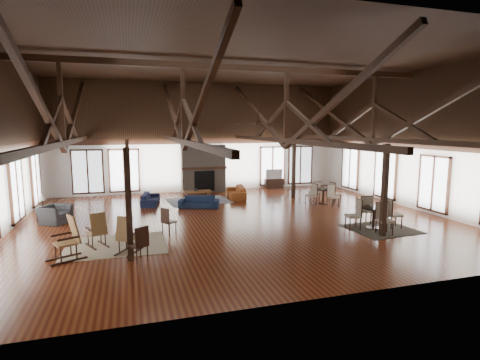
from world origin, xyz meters
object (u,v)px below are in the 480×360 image
object	(u,v)px
sofa_navy_front	(199,202)
tv_console	(274,183)
sofa_navy_left	(150,199)
armchair	(55,214)
sofa_orange	(236,192)
cafe_table_near	(374,214)
coffee_table	(198,192)
cafe_table_far	(323,193)

from	to	relation	value
sofa_navy_front	tv_console	xyz separation A→B (m)	(5.24, 4.15, 0.02)
sofa_navy_front	sofa_navy_left	size ratio (longest dim) A/B	0.99
sofa_navy_front	armchair	world-z (taller)	armchair
sofa_orange	cafe_table_near	size ratio (longest dim) A/B	0.97
armchair	tv_console	xyz separation A→B (m)	(10.91, 5.31, -0.05)
armchair	cafe_table_near	bearing A→B (deg)	-80.63
coffee_table	cafe_table_far	size ratio (longest dim) A/B	0.71
coffee_table	cafe_table_far	xyz separation A→B (m)	(5.59, -2.20, 0.03)
cafe_table_near	armchair	bearing A→B (deg)	159.80
coffee_table	tv_console	size ratio (longest dim) A/B	1.21
cafe_table_far	tv_console	xyz separation A→B (m)	(-0.55, 4.93, -0.21)
sofa_orange	coffee_table	xyz separation A→B (m)	(-2.05, -0.39, 0.16)
coffee_table	sofa_orange	bearing A→B (deg)	12.61
tv_console	cafe_table_near	bearing A→B (deg)	-89.52
sofa_navy_front	cafe_table_far	world-z (taller)	cafe_table_far
armchair	sofa_orange	bearing A→B (deg)	-39.91
armchair	tv_console	distance (m)	12.13
sofa_orange	tv_console	world-z (taller)	sofa_orange
armchair	cafe_table_far	xyz separation A→B (m)	(11.46, 0.38, 0.15)
armchair	cafe_table_near	world-z (taller)	cafe_table_near
sofa_orange	cafe_table_far	xyz separation A→B (m)	(3.54, -2.59, 0.19)
sofa_navy_front	sofa_orange	bearing A→B (deg)	58.74
sofa_navy_front	sofa_orange	size ratio (longest dim) A/B	0.89
sofa_navy_left	cafe_table_near	bearing A→B (deg)	-121.68
sofa_orange	armchair	size ratio (longest dim) A/B	1.96
cafe_table_near	tv_console	bearing A→B (deg)	90.48
sofa_navy_front	tv_console	world-z (taller)	tv_console
armchair	tv_console	world-z (taller)	armchair
armchair	coffee_table	bearing A→B (deg)	-36.73
sofa_orange	tv_console	xyz separation A→B (m)	(2.99, 2.34, -0.01)
armchair	sofa_navy_front	bearing A→B (deg)	-48.89
cafe_table_near	cafe_table_far	distance (m)	4.44
tv_console	sofa_navy_front	bearing A→B (deg)	-141.60
sofa_orange	tv_console	bearing A→B (deg)	136.43
sofa_navy_left	sofa_navy_front	bearing A→B (deg)	-113.44
cafe_table_near	cafe_table_far	size ratio (longest dim) A/B	1.10
sofa_navy_left	tv_console	distance (m)	7.80
sofa_orange	coffee_table	bearing A→B (deg)	-70.94
tv_console	sofa_orange	bearing A→B (deg)	-141.91
sofa_orange	armchair	xyz separation A→B (m)	(-7.92, -2.96, 0.04)
sofa_navy_left	coffee_table	xyz separation A→B (m)	(2.24, 0.07, 0.19)
sofa_navy_front	tv_console	size ratio (longest dim) A/B	1.60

